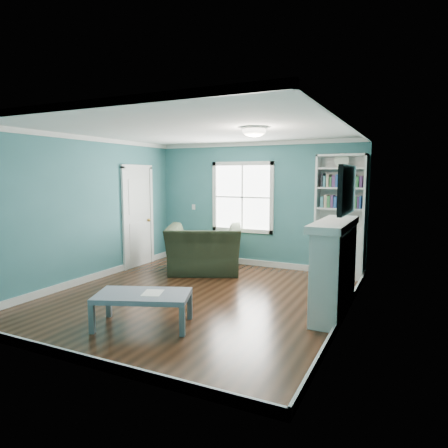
% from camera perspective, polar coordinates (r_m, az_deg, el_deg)
% --- Properties ---
extents(floor, '(5.00, 5.00, 0.00)m').
position_cam_1_polar(floor, '(6.42, -3.83, -10.39)').
color(floor, black).
rests_on(floor, ground).
extents(room_walls, '(5.00, 5.00, 5.00)m').
position_cam_1_polar(room_walls, '(6.14, -3.95, 3.85)').
color(room_walls, '#336E72').
rests_on(room_walls, ground).
extents(trim, '(4.50, 5.00, 2.60)m').
position_cam_1_polar(trim, '(6.17, -3.92, 0.64)').
color(trim, white).
rests_on(trim, ground).
extents(window, '(1.40, 0.06, 1.50)m').
position_cam_1_polar(window, '(8.50, 2.65, 3.84)').
color(window, white).
rests_on(window, room_walls).
extents(bookshelf, '(0.90, 0.35, 2.31)m').
position_cam_1_polar(bookshelf, '(7.79, 16.21, -0.61)').
color(bookshelf, silver).
rests_on(bookshelf, ground).
extents(fireplace, '(0.44, 1.58, 1.30)m').
position_cam_1_polar(fireplace, '(5.75, 15.60, -6.15)').
color(fireplace, black).
rests_on(fireplace, ground).
extents(tv, '(0.06, 1.10, 0.65)m').
position_cam_1_polar(tv, '(5.59, 17.19, 4.72)').
color(tv, black).
rests_on(tv, fireplace).
extents(door, '(0.12, 0.98, 2.17)m').
position_cam_1_polar(door, '(8.58, -12.18, 1.19)').
color(door, silver).
rests_on(door, ground).
extents(ceiling_fixture, '(0.38, 0.38, 0.15)m').
position_cam_1_polar(ceiling_fixture, '(5.86, 4.34, 13.16)').
color(ceiling_fixture, white).
rests_on(ceiling_fixture, room_walls).
extents(light_switch, '(0.08, 0.01, 0.12)m').
position_cam_1_polar(light_switch, '(9.06, -4.36, 2.44)').
color(light_switch, white).
rests_on(light_switch, room_walls).
extents(recliner, '(1.69, 1.44, 1.25)m').
position_cam_1_polar(recliner, '(7.87, -2.82, -2.47)').
color(recliner, black).
rests_on(recliner, ground).
extents(coffee_table, '(1.33, 1.03, 0.43)m').
position_cam_1_polar(coffee_table, '(5.25, -11.52, -10.26)').
color(coffee_table, '#555F66').
rests_on(coffee_table, ground).
extents(paper_sheet, '(0.32, 0.36, 0.00)m').
position_cam_1_polar(paper_sheet, '(5.23, -10.15, -9.65)').
color(paper_sheet, white).
rests_on(paper_sheet, coffee_table).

